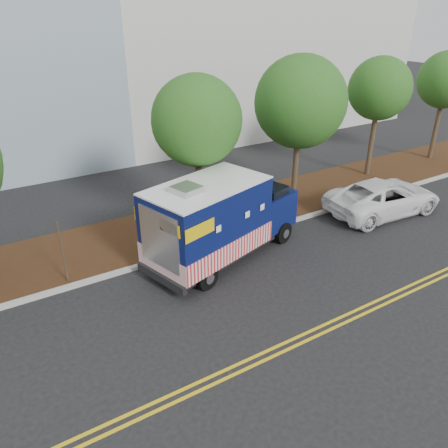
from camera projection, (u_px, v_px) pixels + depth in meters
ground at (205, 271)px, 15.69m from camera, size 120.00×120.00×0.00m
curb at (187, 252)px, 16.72m from camera, size 120.00×0.18×0.15m
mulch_strip at (165, 230)px, 18.32m from camera, size 120.00×4.00×0.15m
centerline_near at (282, 344)px, 12.30m from camera, size 120.00×0.10×0.01m
centerline_far at (287, 350)px, 12.11m from camera, size 120.00×0.10×0.01m
tree_b at (197, 121)px, 16.15m from camera, size 3.40×3.40×6.41m
tree_c at (300, 102)px, 19.22m from camera, size 4.09×4.09×6.75m
tree_d at (380, 89)px, 22.11m from camera, size 3.18×3.18×6.32m
tree_e at (446, 80)px, 24.65m from camera, size 3.18×3.18×6.32m
sign_post at (63, 254)px, 14.38m from camera, size 0.06×0.06×2.40m
food_truck at (218, 222)px, 15.80m from camera, size 6.72×3.96×3.35m
white_car at (383, 197)px, 19.71m from camera, size 5.68×2.93×1.53m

